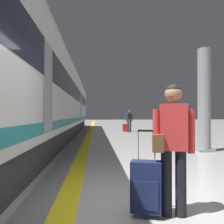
{
  "coord_description": "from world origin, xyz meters",
  "views": [
    {
      "loc": [
        -0.5,
        -3.26,
        1.27
      ],
      "look_at": [
        0.01,
        4.02,
        1.36
      ],
      "focal_mm": 37.82,
      "sensor_mm": 36.0,
      "label": 1
    }
  ],
  "objects_px": {
    "passenger_near": "(129,118)",
    "high_speed_train": "(39,87)",
    "traveller_foreground": "(172,139)",
    "suitcase_near": "(125,128)",
    "rolling_suitcase_foreground": "(146,186)",
    "platform_pillar": "(204,102)"
  },
  "relations": [
    {
      "from": "rolling_suitcase_foreground",
      "to": "suitcase_near",
      "type": "bearing_deg",
      "value": 83.83
    },
    {
      "from": "suitcase_near",
      "to": "traveller_foreground",
      "type": "bearing_deg",
      "value": -94.84
    },
    {
      "from": "high_speed_train",
      "to": "passenger_near",
      "type": "xyz_separation_m",
      "value": [
        5.05,
        6.77,
        -1.49
      ]
    },
    {
      "from": "traveller_foreground",
      "to": "high_speed_train",
      "type": "bearing_deg",
      "value": 114.17
    },
    {
      "from": "traveller_foreground",
      "to": "rolling_suitcase_foreground",
      "type": "bearing_deg",
      "value": 179.26
    },
    {
      "from": "traveller_foreground",
      "to": "rolling_suitcase_foreground",
      "type": "relative_size",
      "value": 1.54
    },
    {
      "from": "high_speed_train",
      "to": "passenger_near",
      "type": "distance_m",
      "value": 8.58
    },
    {
      "from": "suitcase_near",
      "to": "platform_pillar",
      "type": "bearing_deg",
      "value": -80.27
    },
    {
      "from": "high_speed_train",
      "to": "platform_pillar",
      "type": "distance_m",
      "value": 6.94
    },
    {
      "from": "rolling_suitcase_foreground",
      "to": "high_speed_train",
      "type": "bearing_deg",
      "value": 112.1
    },
    {
      "from": "passenger_near",
      "to": "platform_pillar",
      "type": "height_order",
      "value": "platform_pillar"
    },
    {
      "from": "high_speed_train",
      "to": "rolling_suitcase_foreground",
      "type": "relative_size",
      "value": 32.06
    },
    {
      "from": "passenger_near",
      "to": "platform_pillar",
      "type": "relative_size",
      "value": 0.48
    },
    {
      "from": "high_speed_train",
      "to": "platform_pillar",
      "type": "xyz_separation_m",
      "value": [
        6.33,
        -2.74,
        -0.78
      ]
    },
    {
      "from": "platform_pillar",
      "to": "suitcase_near",
      "type": "bearing_deg",
      "value": 99.73
    },
    {
      "from": "high_speed_train",
      "to": "passenger_near",
      "type": "relative_size",
      "value": 20.27
    },
    {
      "from": "high_speed_train",
      "to": "traveller_foreground",
      "type": "distance_m",
      "value": 8.71
    },
    {
      "from": "rolling_suitcase_foreground",
      "to": "passenger_near",
      "type": "distance_m",
      "value": 14.72
    },
    {
      "from": "passenger_near",
      "to": "suitcase_near",
      "type": "distance_m",
      "value": 0.78
    },
    {
      "from": "high_speed_train",
      "to": "platform_pillar",
      "type": "height_order",
      "value": "high_speed_train"
    },
    {
      "from": "passenger_near",
      "to": "high_speed_train",
      "type": "bearing_deg",
      "value": -126.75
    },
    {
      "from": "rolling_suitcase_foreground",
      "to": "suitcase_near",
      "type": "height_order",
      "value": "rolling_suitcase_foreground"
    }
  ]
}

